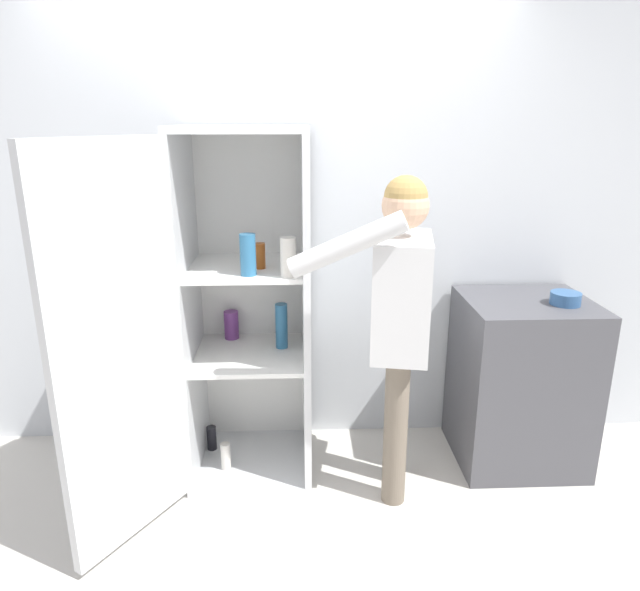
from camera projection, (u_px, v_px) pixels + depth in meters
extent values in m
plane|color=beige|center=(280.00, 537.00, 2.64)|extent=(12.00, 12.00, 0.00)
cube|color=silver|center=(280.00, 227.00, 3.20)|extent=(7.00, 0.06, 2.55)
cube|color=silver|center=(254.00, 459.00, 3.22)|extent=(0.64, 0.62, 0.04)
cube|color=silver|center=(241.00, 129.00, 2.69)|extent=(0.64, 0.62, 0.04)
cube|color=white|center=(252.00, 292.00, 3.23)|extent=(0.64, 0.03, 1.76)
cube|color=silver|center=(190.00, 310.00, 2.94)|extent=(0.04, 0.62, 1.76)
cube|color=silver|center=(306.00, 308.00, 2.96)|extent=(0.04, 0.62, 1.76)
cube|color=white|center=(250.00, 354.00, 3.03)|extent=(0.57, 0.55, 0.02)
cube|color=white|center=(247.00, 268.00, 2.89)|extent=(0.57, 0.55, 0.02)
cube|color=silver|center=(116.00, 354.00, 2.39)|extent=(0.38, 0.56, 1.76)
cylinder|color=beige|center=(226.00, 456.00, 3.08)|extent=(0.05, 0.05, 0.15)
cylinder|color=#723884|center=(231.00, 325.00, 3.20)|extent=(0.08, 0.08, 0.16)
cylinder|color=teal|center=(282.00, 326.00, 3.06)|extent=(0.06, 0.06, 0.25)
cylinder|color=black|center=(212.00, 438.00, 3.27)|extent=(0.05, 0.05, 0.14)
cylinder|color=teal|center=(248.00, 255.00, 2.68)|extent=(0.08, 0.08, 0.20)
cylinder|color=#9E4C19|center=(260.00, 256.00, 2.81)|extent=(0.05, 0.05, 0.13)
cylinder|color=beige|center=(288.00, 257.00, 2.65)|extent=(0.08, 0.08, 0.19)
cylinder|color=#726656|center=(396.00, 431.00, 2.79)|extent=(0.12, 0.12, 0.78)
cylinder|color=#726656|center=(396.00, 412.00, 2.97)|extent=(0.12, 0.12, 0.78)
cube|color=silver|center=(402.00, 295.00, 2.68)|extent=(0.34, 0.50, 0.56)
sphere|color=#DBAD89|center=(405.00, 206.00, 2.56)|extent=(0.22, 0.22, 0.22)
sphere|color=#AD894C|center=(406.00, 197.00, 2.55)|extent=(0.20, 0.20, 0.20)
cylinder|color=silver|center=(347.00, 245.00, 2.39)|extent=(0.52, 0.19, 0.30)
cylinder|color=silver|center=(402.00, 285.00, 2.93)|extent=(0.09, 0.09, 0.52)
cube|color=#4C4C51|center=(520.00, 381.00, 3.15)|extent=(0.67, 0.61, 0.94)
cylinder|color=#335B8E|center=(565.00, 298.00, 2.94)|extent=(0.15, 0.15, 0.06)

